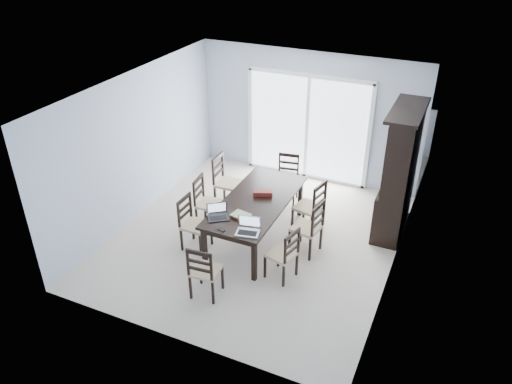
# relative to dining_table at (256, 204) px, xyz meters

# --- Properties ---
(floor) EXTENTS (5.00, 5.00, 0.00)m
(floor) POSITION_rel_dining_table_xyz_m (0.00, 0.00, -0.67)
(floor) COLOR beige
(floor) RESTS_ON ground
(ceiling) EXTENTS (5.00, 5.00, 0.00)m
(ceiling) POSITION_rel_dining_table_xyz_m (0.00, 0.00, 1.93)
(ceiling) COLOR white
(ceiling) RESTS_ON back_wall
(back_wall) EXTENTS (4.50, 0.02, 2.60)m
(back_wall) POSITION_rel_dining_table_xyz_m (0.00, 2.50, 0.63)
(back_wall) COLOR #A8B4C8
(back_wall) RESTS_ON floor
(wall_left) EXTENTS (0.02, 5.00, 2.60)m
(wall_left) POSITION_rel_dining_table_xyz_m (-2.25, 0.00, 0.63)
(wall_left) COLOR #A8B4C8
(wall_left) RESTS_ON floor
(wall_right) EXTENTS (0.02, 5.00, 2.60)m
(wall_right) POSITION_rel_dining_table_xyz_m (2.25, 0.00, 0.63)
(wall_right) COLOR #A8B4C8
(wall_right) RESTS_ON floor
(balcony) EXTENTS (4.50, 2.00, 0.10)m
(balcony) POSITION_rel_dining_table_xyz_m (0.00, 3.50, -0.72)
(balcony) COLOR gray
(balcony) RESTS_ON ground
(railing) EXTENTS (4.50, 0.06, 1.10)m
(railing) POSITION_rel_dining_table_xyz_m (0.00, 4.50, -0.12)
(railing) COLOR #99999E
(railing) RESTS_ON balcony
(dining_table) EXTENTS (1.00, 2.20, 0.75)m
(dining_table) POSITION_rel_dining_table_xyz_m (0.00, 0.00, 0.00)
(dining_table) COLOR black
(dining_table) RESTS_ON floor
(china_hutch) EXTENTS (0.50, 1.38, 2.20)m
(china_hutch) POSITION_rel_dining_table_xyz_m (2.02, 1.25, 0.40)
(china_hutch) COLOR black
(china_hutch) RESTS_ON floor
(sliding_door) EXTENTS (2.52, 0.05, 2.18)m
(sliding_door) POSITION_rel_dining_table_xyz_m (0.00, 2.48, 0.41)
(sliding_door) COLOR silver
(sliding_door) RESTS_ON floor
(chair_left_near) EXTENTS (0.41, 0.40, 1.05)m
(chair_left_near) POSITION_rel_dining_table_xyz_m (-0.87, -0.63, -0.12)
(chair_left_near) COLOR black
(chair_left_near) RESTS_ON floor
(chair_left_mid) EXTENTS (0.45, 0.44, 1.06)m
(chair_left_mid) POSITION_rel_dining_table_xyz_m (-0.99, 0.03, -0.11)
(chair_left_mid) COLOR black
(chair_left_mid) RESTS_ON floor
(chair_left_far) EXTENTS (0.45, 0.44, 1.14)m
(chair_left_far) POSITION_rel_dining_table_xyz_m (-1.00, 0.78, -0.07)
(chair_left_far) COLOR black
(chair_left_far) RESTS_ON floor
(chair_right_near) EXTENTS (0.47, 0.46, 1.01)m
(chair_right_near) POSITION_rel_dining_table_xyz_m (0.84, -0.78, -0.14)
(chair_right_near) COLOR black
(chair_right_near) RESTS_ON floor
(chair_right_mid) EXTENTS (0.49, 0.48, 1.10)m
(chair_right_mid) POSITION_rel_dining_table_xyz_m (0.97, -0.01, -0.09)
(chair_right_mid) COLOR black
(chair_right_mid) RESTS_ON floor
(chair_right_far) EXTENTS (0.51, 0.50, 1.12)m
(chair_right_far) POSITION_rel_dining_table_xyz_m (0.80, 0.58, -0.08)
(chair_right_far) COLOR black
(chair_right_far) RESTS_ON floor
(chair_end_near) EXTENTS (0.42, 0.43, 1.02)m
(chair_end_near) POSITION_rel_dining_table_xyz_m (-0.07, -1.65, -0.13)
(chair_end_near) COLOR black
(chair_end_near) RESTS_ON floor
(chair_end_far) EXTENTS (0.46, 0.47, 1.05)m
(chair_end_far) POSITION_rel_dining_table_xyz_m (-0.01, 1.45, -0.12)
(chair_end_far) COLOR black
(chair_end_far) RESTS_ON floor
(laptop_dark) EXTENTS (0.38, 0.36, 0.22)m
(laptop_dark) POSITION_rel_dining_table_xyz_m (-0.31, -0.73, 0.13)
(laptop_dark) COLOR black
(laptop_dark) RESTS_ON dining_table
(laptop_silver) EXTENTS (0.38, 0.30, 0.23)m
(laptop_silver) POSITION_rel_dining_table_xyz_m (0.28, -0.92, 0.13)
(laptop_silver) COLOR #B2B2B4
(laptop_silver) RESTS_ON dining_table
(book_stack) EXTENTS (0.32, 0.27, 0.05)m
(book_stack) POSITION_rel_dining_table_xyz_m (-0.01, -0.56, 0.10)
(book_stack) COLOR #9A2C13
(book_stack) RESTS_ON dining_table
(cell_phone) EXTENTS (0.12, 0.08, 0.01)m
(cell_phone) POSITION_rel_dining_table_xyz_m (-0.11, -1.00, 0.08)
(cell_phone) COLOR black
(cell_phone) RESTS_ON dining_table
(game_box) EXTENTS (0.35, 0.26, 0.08)m
(game_box) POSITION_rel_dining_table_xyz_m (0.03, 0.21, 0.12)
(game_box) COLOR #480E11
(game_box) RESTS_ON dining_table
(hot_tub) EXTENTS (2.05, 1.85, 1.03)m
(hot_tub) POSITION_rel_dining_table_xyz_m (-1.00, 3.68, -0.16)
(hot_tub) COLOR brown
(hot_tub) RESTS_ON balcony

